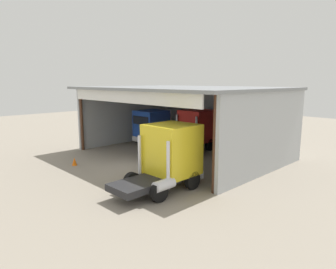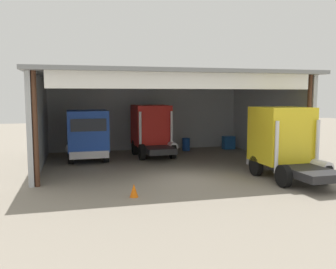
# 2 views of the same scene
# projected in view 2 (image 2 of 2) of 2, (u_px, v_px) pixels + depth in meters

# --- Properties ---
(ground_plane) EXTENTS (80.00, 80.00, 0.00)m
(ground_plane) POSITION_uv_depth(u_px,v_px,m) (186.00, 178.00, 18.43)
(ground_plane) COLOR gray
(ground_plane) RESTS_ON ground
(workshop_shed) EXTENTS (15.36, 11.18, 5.50)m
(workshop_shed) POSITION_uv_depth(u_px,v_px,m) (159.00, 100.00, 23.86)
(workshop_shed) COLOR #ADB2B7
(workshop_shed) RESTS_ON ground
(truck_blue_right_bay) EXTENTS (2.68, 4.53, 3.25)m
(truck_blue_right_bay) POSITION_uv_depth(u_px,v_px,m) (87.00, 134.00, 22.97)
(truck_blue_right_bay) COLOR #1E47B7
(truck_blue_right_bay) RESTS_ON ground
(truck_red_center_bay) EXTENTS (2.65, 4.78, 3.50)m
(truck_red_center_bay) POSITION_uv_depth(u_px,v_px,m) (152.00, 129.00, 25.04)
(truck_red_center_bay) COLOR red
(truck_red_center_bay) RESTS_ON ground
(truck_yellow_center_left_bay) EXTENTS (2.71, 5.28, 3.59)m
(truck_yellow_center_left_bay) POSITION_uv_depth(u_px,v_px,m) (284.00, 141.00, 18.42)
(truck_yellow_center_left_bay) COLOR yellow
(truck_yellow_center_left_bay) RESTS_ON ground
(oil_drum) EXTENTS (0.58, 0.58, 0.94)m
(oil_drum) POSITION_uv_depth(u_px,v_px,m) (186.00, 144.00, 27.62)
(oil_drum) COLOR #194CB2
(oil_drum) RESTS_ON ground
(tool_cart) EXTENTS (0.90, 0.60, 1.00)m
(tool_cart) POSITION_uv_depth(u_px,v_px,m) (228.00, 143.00, 28.40)
(tool_cart) COLOR #1E59A5
(tool_cart) RESTS_ON ground
(traffic_cone) EXTENTS (0.36, 0.36, 0.56)m
(traffic_cone) POSITION_uv_depth(u_px,v_px,m) (134.00, 190.00, 15.02)
(traffic_cone) COLOR orange
(traffic_cone) RESTS_ON ground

